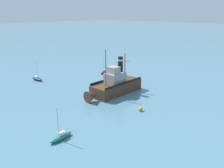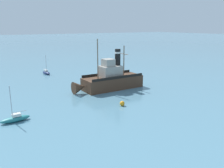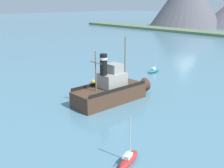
% 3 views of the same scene
% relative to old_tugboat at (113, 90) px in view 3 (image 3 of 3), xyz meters
% --- Properties ---
extents(ground_plane, '(600.00, 600.00, 0.00)m').
position_rel_old_tugboat_xyz_m(ground_plane, '(0.66, 0.00, -1.83)').
color(ground_plane, teal).
extents(old_tugboat, '(4.52, 14.43, 9.90)m').
position_rel_old_tugboat_xyz_m(old_tugboat, '(0.00, 0.00, 0.00)').
color(old_tugboat, '#4C3323').
rests_on(old_tugboat, ground).
extents(sailboat_red, '(2.35, 3.95, 4.90)m').
position_rel_old_tugboat_xyz_m(sailboat_red, '(14.00, -10.81, -1.40)').
color(sailboat_red, '#B22823').
rests_on(sailboat_red, ground).
extents(sailboat_teal, '(1.38, 3.87, 4.90)m').
position_rel_old_tugboat_xyz_m(sailboat_teal, '(-7.34, 19.30, -1.40)').
color(sailboat_teal, '#23757A').
rests_on(sailboat_teal, ground).
extents(mooring_buoy, '(0.78, 0.78, 0.78)m').
position_rel_old_tugboat_xyz_m(mooring_buoy, '(-9.75, 3.86, -1.44)').
color(mooring_buoy, orange).
rests_on(mooring_buoy, ground).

